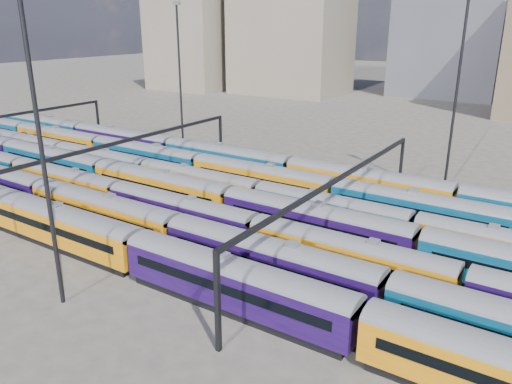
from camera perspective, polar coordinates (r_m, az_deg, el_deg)
The scene contains 13 objects.
ground at distance 57.09m, azimuth -0.07°, elevation -4.23°, with size 500.00×500.00×0.00m, color #433F39.
rake_0 at distance 47.29m, azimuth -13.33°, elevation -6.18°, with size 129.98×3.17×5.34m.
rake_1 at distance 57.80m, azimuth -17.09°, elevation -1.85°, with size 107.37×3.14×5.30m.
rake_2 at distance 50.59m, azimuth -0.10°, elevation -4.20°, with size 119.87×2.92×4.92m.
rake_3 at distance 52.63m, azimuth 6.68°, elevation -3.13°, with size 152.10×3.18×5.36m.
rake_4 at distance 61.54m, azimuth 0.33°, elevation -0.03°, with size 114.46×2.79×4.69m.
rake_5 at distance 73.05m, azimuth -6.53°, elevation 3.16°, with size 127.75×3.11×5.25m.
rake_6 at distance 65.68m, azimuth 12.49°, elevation 1.14°, with size 156.28×3.26×5.51m.
gantry_1 at distance 67.49m, azimuth -14.46°, elevation 4.90°, with size 0.35×40.35×8.03m.
gantry_2 at distance 50.24m, azimuth 9.51°, elevation 0.49°, with size 0.35×40.35×8.03m.
mast_1 at distance 88.72m, azimuth -8.71°, elevation 13.24°, with size 1.40×0.50×25.60m.
mast_2 at distance 41.17m, azimuth -23.46°, elevation 5.46°, with size 1.40×0.50×25.60m.
mast_3 at distance 69.77m, azimuth 21.96°, elevation 10.61°, with size 1.40×0.50×25.60m.
Camera 1 is at (28.84, -43.85, 22.47)m, focal length 35.00 mm.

